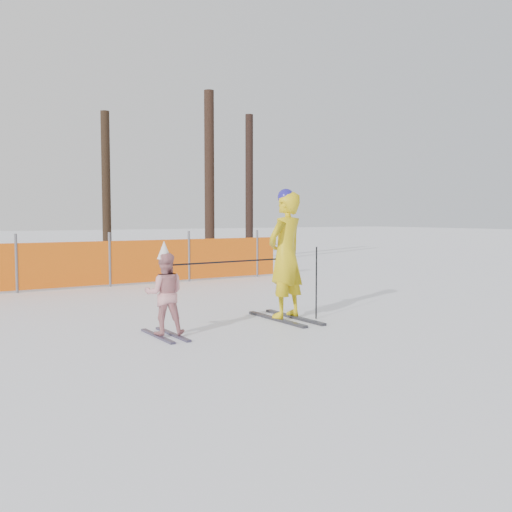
{
  "coord_description": "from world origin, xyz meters",
  "views": [
    {
      "loc": [
        -4.69,
        -6.93,
        1.61
      ],
      "look_at": [
        0.0,
        0.5,
        1.0
      ],
      "focal_mm": 40.0,
      "sensor_mm": 36.0,
      "label": 1
    }
  ],
  "objects": [
    {
      "name": "child",
      "position": [
        -1.68,
        0.13,
        0.59
      ],
      "size": [
        0.65,
        1.03,
        1.29
      ],
      "color": "black",
      "rests_on": "ground"
    },
    {
      "name": "ground",
      "position": [
        0.0,
        0.0,
        0.0
      ],
      "size": [
        120.0,
        120.0,
        0.0
      ],
      "primitive_type": "plane",
      "color": "white",
      "rests_on": "ground"
    },
    {
      "name": "adult",
      "position": [
        0.41,
        0.29,
        1.02
      ],
      "size": [
        0.82,
        1.5,
        2.04
      ],
      "color": "black",
      "rests_on": "ground"
    },
    {
      "name": "ski_poles",
      "position": [
        -0.07,
        0.16,
        0.81
      ],
      "size": [
        2.43,
        0.21,
        1.14
      ],
      "color": "black",
      "rests_on": "ground"
    },
    {
      "name": "tree_trunks",
      "position": [
        3.93,
        10.77,
        2.74
      ],
      "size": [
        4.96,
        1.55,
        5.92
      ],
      "color": "black",
      "rests_on": "ground"
    }
  ]
}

